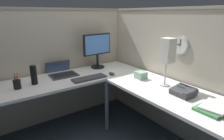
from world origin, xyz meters
TOP-DOWN VIEW (x-y plane):
  - ground_plane at (0.00, 0.00)m, footprint 6.80×6.80m
  - cubicle_wall_back at (-0.36, 0.87)m, footprint 2.57×0.12m
  - cubicle_wall_right at (0.87, -0.27)m, footprint 0.12×2.37m
  - desk at (-0.15, -0.05)m, footprint 2.35×2.15m
  - monitor at (0.32, 0.64)m, footprint 0.46×0.20m
  - laptop at (-0.24, 0.65)m, footprint 0.35×0.39m
  - keyboard at (-0.03, 0.26)m, footprint 0.43×0.14m
  - computer_mouse at (0.29, 0.23)m, footprint 0.06×0.10m
  - pen_cup at (-0.81, 0.43)m, footprint 0.08×0.08m
  - thermos_flask at (-0.62, 0.47)m, footprint 0.07×0.07m
  - office_phone at (0.50, -0.71)m, footprint 0.20×0.21m
  - book_stack at (0.45, -1.03)m, footprint 0.30×0.23m
  - desk_lamp_paper at (0.56, -0.42)m, footprint 0.13×0.13m
  - tissue_box at (0.50, -0.10)m, footprint 0.12×0.12m
  - wall_clock at (0.82, -0.39)m, footprint 0.04×0.22m

SIDE VIEW (x-z plane):
  - ground_plane at x=0.00m, z-range 0.00..0.00m
  - desk at x=-0.15m, z-range 0.27..1.00m
  - keyboard at x=-0.03m, z-range 0.73..0.75m
  - computer_mouse at x=0.29m, z-range 0.73..0.76m
  - book_stack at x=0.45m, z-range 0.73..0.77m
  - laptop at x=-0.24m, z-range 0.65..0.86m
  - office_phone at x=0.50m, z-range 0.71..0.82m
  - tissue_box at x=0.50m, z-range 0.73..0.82m
  - pen_cup at x=-0.81m, z-range 0.69..0.87m
  - cubicle_wall_back at x=-0.36m, z-range 0.00..1.58m
  - cubicle_wall_right at x=0.87m, z-range 0.00..1.58m
  - thermos_flask at x=-0.62m, z-range 0.73..0.95m
  - monitor at x=0.32m, z-range 0.77..1.27m
  - desk_lamp_paper at x=0.56m, z-range 0.85..1.38m
  - wall_clock at x=0.82m, z-range 1.04..1.26m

